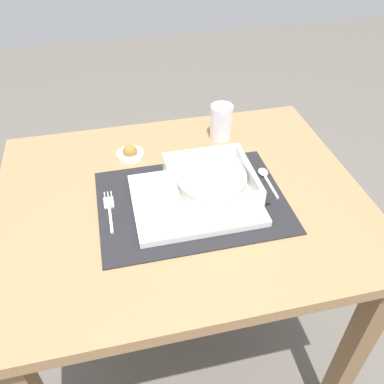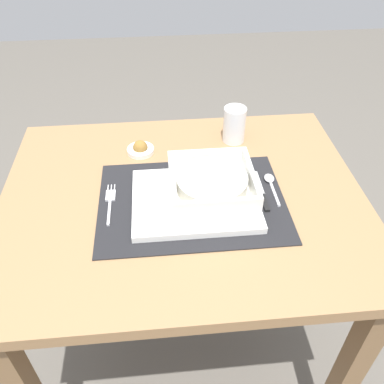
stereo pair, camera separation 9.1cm
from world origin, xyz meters
TOP-DOWN VIEW (x-y plane):
  - ground_plane at (0.00, 0.00)m, footprint 6.00×6.00m
  - dining_table at (0.00, 0.00)m, footprint 0.85×0.68m
  - placemat at (0.02, -0.03)m, footprint 0.42×0.31m
  - serving_plate at (0.02, -0.03)m, footprint 0.28×0.22m
  - porridge_bowl at (0.06, -0.02)m, footprint 0.19×0.19m
  - fork at (-0.17, -0.01)m, footprint 0.02×0.14m
  - spoon at (0.21, 0.02)m, footprint 0.02×0.11m
  - butter_knife at (0.18, -0.02)m, footprint 0.01×0.14m
  - drinking_glass at (0.16, 0.22)m, footprint 0.06×0.06m
  - condiment_saucer at (-0.10, 0.18)m, footprint 0.07×0.07m

SIDE VIEW (x-z plane):
  - ground_plane at x=0.00m, z-range 0.00..0.00m
  - dining_table at x=0.00m, z-range 0.24..0.95m
  - placemat at x=0.02m, z-range 0.71..0.71m
  - fork at x=-0.17m, z-range 0.71..0.71m
  - butter_knife at x=0.18m, z-range 0.71..0.72m
  - spoon at x=0.21m, z-range 0.71..0.72m
  - condiment_saucer at x=-0.10m, z-range 0.70..0.74m
  - serving_plate at x=0.02m, z-range 0.71..0.73m
  - porridge_bowl at x=0.06m, z-range 0.72..0.78m
  - drinking_glass at x=0.16m, z-range 0.70..0.80m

